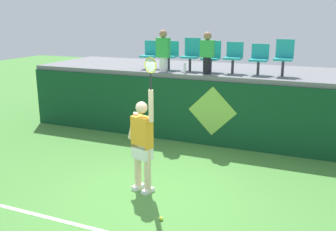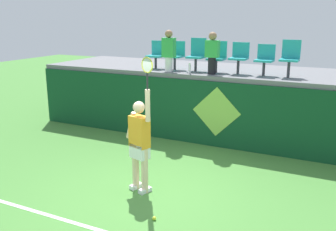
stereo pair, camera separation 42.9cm
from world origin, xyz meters
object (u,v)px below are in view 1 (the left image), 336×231
at_px(tennis_player, 142,142).
at_px(tennis_ball, 161,219).
at_px(stadium_chair_3, 212,55).
at_px(spectator_0, 163,50).
at_px(stadium_chair_5, 259,58).
at_px(water_bottle, 185,68).
at_px(stadium_chair_4, 234,56).
at_px(stadium_chair_2, 191,53).
at_px(stadium_chair_6, 284,56).
at_px(stadium_chair_0, 150,53).
at_px(spectator_1, 207,52).
at_px(stadium_chair_1, 170,54).

bearing_deg(tennis_player, tennis_ball, -48.62).
height_order(stadium_chair_3, spectator_0, spectator_0).
relative_size(tennis_player, stadium_chair_5, 3.34).
xyz_separation_m(tennis_player, water_bottle, (-0.39, 3.28, 0.95)).
bearing_deg(stadium_chair_4, water_bottle, -155.31).
bearing_deg(stadium_chair_2, stadium_chair_6, -0.08).
distance_m(stadium_chair_0, spectator_1, 1.85).
bearing_deg(stadium_chair_6, stadium_chair_5, -179.22).
bearing_deg(stadium_chair_3, stadium_chair_2, 179.63).
xyz_separation_m(stadium_chair_6, spectator_1, (-1.85, -0.41, 0.06)).
distance_m(tennis_ball, stadium_chair_0, 5.69).
bearing_deg(stadium_chair_6, stadium_chair_1, -179.89).
height_order(stadium_chair_5, spectator_0, spectator_0).
distance_m(stadium_chair_1, stadium_chair_6, 3.06).
relative_size(stadium_chair_3, stadium_chair_5, 1.06).
distance_m(tennis_player, stadium_chair_3, 4.02).
height_order(water_bottle, stadium_chair_5, stadium_chair_5).
height_order(tennis_player, stadium_chair_6, stadium_chair_6).
relative_size(stadium_chair_0, stadium_chair_2, 0.88).
bearing_deg(spectator_1, stadium_chair_0, 167.47).
relative_size(tennis_player, spectator_0, 2.34).
bearing_deg(stadium_chair_5, tennis_player, -110.45).
xyz_separation_m(stadium_chair_3, stadium_chair_6, (1.85, 0.00, 0.06)).
xyz_separation_m(water_bottle, stadium_chair_6, (2.41, 0.54, 0.37)).
bearing_deg(stadium_chair_1, spectator_1, -18.31).
bearing_deg(water_bottle, tennis_ball, -74.45).
height_order(stadium_chair_3, spectator_1, spectator_1).
distance_m(stadium_chair_0, stadium_chair_1, 0.60).
height_order(stadium_chair_6, spectator_1, spectator_1).
bearing_deg(water_bottle, spectator_1, 13.45).
xyz_separation_m(stadium_chair_2, spectator_0, (-0.63, -0.46, 0.10)).
bearing_deg(stadium_chair_3, stadium_chair_0, -179.87).
xyz_separation_m(tennis_ball, spectator_1, (-0.59, 4.27, 2.34)).
distance_m(stadium_chair_6, spectator_0, 3.09).
relative_size(tennis_player, stadium_chair_2, 2.93).
height_order(tennis_ball, stadium_chair_0, stadium_chair_0).
bearing_deg(stadium_chair_4, stadium_chair_6, 0.32).
distance_m(tennis_ball, stadium_chair_5, 5.21).
bearing_deg(stadium_chair_2, spectator_1, -35.22).
height_order(tennis_player, stadium_chair_4, stadium_chair_4).
bearing_deg(spectator_0, stadium_chair_0, 143.07).
height_order(tennis_ball, stadium_chair_4, stadium_chair_4).
xyz_separation_m(water_bottle, stadium_chair_2, (-0.02, 0.54, 0.34)).
height_order(stadium_chair_5, stadium_chair_6, stadium_chair_6).
distance_m(water_bottle, stadium_chair_3, 0.83).
bearing_deg(tennis_player, stadium_chair_0, 113.24).
xyz_separation_m(tennis_player, stadium_chair_1, (-1.04, 3.81, 1.25)).
height_order(stadium_chair_4, spectator_1, spectator_1).
bearing_deg(tennis_ball, tennis_player, 131.38).
bearing_deg(stadium_chair_3, stadium_chair_4, -0.65).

